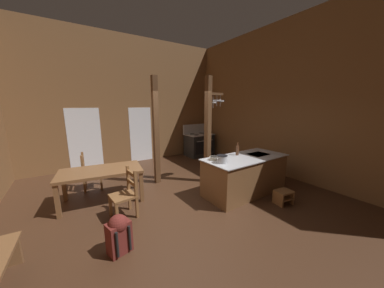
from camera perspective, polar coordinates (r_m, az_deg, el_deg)
ground_plane at (r=4.62m, az=-3.04°, el=-16.97°), size 7.71×8.27×0.10m
wall_back at (r=7.61m, az=-18.00°, el=11.82°), size 7.71×0.14×4.54m
wall_right at (r=6.56m, az=25.05°, el=11.47°), size 0.14×8.27×4.54m
glazed_door_back_left at (r=7.36m, az=-28.97°, el=1.23°), size 1.00×0.01×2.05m
glazed_panel_back_right at (r=7.72m, az=-14.81°, el=2.70°), size 0.84×0.01×2.05m
kitchen_island at (r=5.01m, az=15.28°, el=-8.70°), size 2.18×1.02×0.91m
stove_range at (r=8.33m, az=2.06°, el=-0.10°), size 1.17×0.86×1.32m
support_post_with_pot_rack at (r=5.33m, az=4.98°, el=5.03°), size 0.67×0.27×2.89m
support_post_center at (r=5.30m, az=-10.56°, el=3.64°), size 0.14×0.14×2.89m
step_stool at (r=4.86m, az=25.31°, el=-13.66°), size 0.40×0.33×0.30m
dining_table at (r=4.79m, az=-25.13°, el=-7.89°), size 1.81×1.13×0.74m
ladderback_chair_near_window at (r=5.69m, az=-27.87°, el=-7.27°), size 0.49×0.49×0.95m
ladderback_chair_by_post at (r=4.08m, az=-18.96°, el=-13.79°), size 0.48×0.48×0.95m
backpack at (r=3.29m, az=-20.77°, el=-23.23°), size 0.37×0.35×0.60m
stockpot_on_counter at (r=4.25m, az=8.86°, el=-4.39°), size 0.31×0.23×0.17m
mixing_bowl_on_counter at (r=4.46m, az=6.52°, el=-4.20°), size 0.21×0.21×0.08m
bottle_tall_on_counter at (r=4.96m, az=13.19°, el=-1.78°), size 0.07×0.07×0.32m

